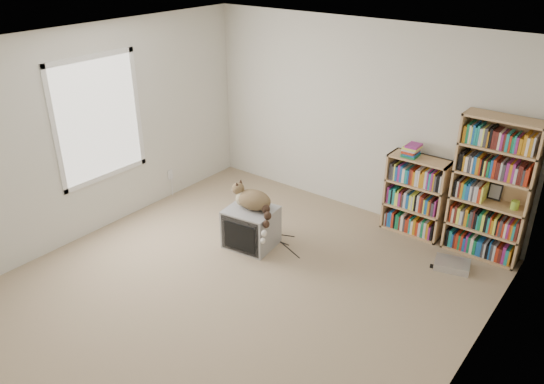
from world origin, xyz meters
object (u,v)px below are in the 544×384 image
Objects in this scene: bookcase_short at (416,198)px; dvd_player at (452,265)px; crt_tv at (251,227)px; cat at (255,204)px; bookcase_tall at (491,192)px.

dvd_player is at bearing -35.58° from bookcase_short.
crt_tv is 0.92× the size of cat.
dvd_player is (2.04, 0.98, -0.53)m from cat.
crt_tv is 0.34m from cat.
bookcase_tall reaches higher than cat.
cat reaches higher than dvd_player.
cat is at bearing -131.73° from bookcase_short.
cat is 2.00m from bookcase_short.
bookcase_tall is at bearing 25.95° from crt_tv.
bookcase_tall reaches higher than crt_tv.
bookcase_tall is at bearing 26.06° from cat.
crt_tv is at bearing 166.56° from cat.
bookcase_tall is at bearing 60.01° from dvd_player.
dvd_player is at bearing 17.43° from cat.
dvd_player is at bearing 17.37° from crt_tv.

